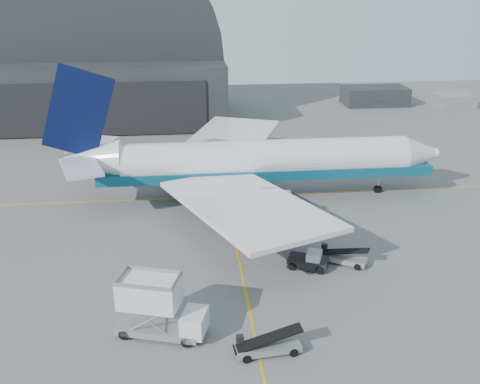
{
  "coord_description": "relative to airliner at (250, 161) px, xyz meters",
  "views": [
    {
      "loc": [
        -4.84,
        -44.73,
        26.42
      ],
      "look_at": [
        0.86,
        10.1,
        4.5
      ],
      "focal_mm": 40.0,
      "sensor_mm": 36.0,
      "label": 1
    }
  ],
  "objects": [
    {
      "name": "hangar",
      "position": [
        -25.11,
        45.65,
        4.59
      ],
      "size": [
        50.0,
        28.3,
        28.0
      ],
      "color": "black",
      "rests_on": "ground"
    },
    {
      "name": "belt_loader_a",
      "position": [
        -2.48,
        -31.12,
        -4.33
      ],
      "size": [
        5.38,
        2.3,
        2.02
      ],
      "rotation": [
        0.0,
        0.0,
        0.1
      ],
      "color": "gray",
      "rests_on": "ground"
    },
    {
      "name": "traffic_cone",
      "position": [
        -2.54,
        -15.19,
        -4.74
      ],
      "size": [
        0.32,
        0.32,
        0.46
      ],
      "color": "#F63507",
      "rests_on": "ground"
    },
    {
      "name": "distant_bldg_a",
      "position": [
        34.89,
        52.71,
        -4.96
      ],
      "size": [
        14.0,
        8.0,
        4.0
      ],
      "primitive_type": "cube",
      "color": "black",
      "rests_on": "ground"
    },
    {
      "name": "ground",
      "position": [
        -3.11,
        -19.29,
        -4.96
      ],
      "size": [
        200.0,
        200.0,
        0.0
      ],
      "primitive_type": "plane",
      "color": "#565659",
      "rests_on": "ground"
    },
    {
      "name": "taxi_lines",
      "position": [
        -3.11,
        -6.63,
        -4.95
      ],
      "size": [
        80.0,
        42.12,
        0.02
      ],
      "color": "#C89212",
      "rests_on": "ground"
    },
    {
      "name": "distant_bldg_b",
      "position": [
        51.89,
        48.71,
        -4.96
      ],
      "size": [
        8.0,
        6.0,
        2.8
      ],
      "primitive_type": "cube",
      "color": "gray",
      "rests_on": "ground"
    },
    {
      "name": "catering_truck",
      "position": [
        -10.7,
        -27.93,
        -2.48
      ],
      "size": [
        7.56,
        4.55,
        4.89
      ],
      "rotation": [
        0.0,
        0.0,
        -0.29
      ],
      "color": "gray",
      "rests_on": "ground"
    },
    {
      "name": "pushback_tug",
      "position": [
        3.61,
        -18.64,
        -4.29
      ],
      "size": [
        4.37,
        3.46,
        1.78
      ],
      "rotation": [
        0.0,
        0.0,
        -0.39
      ],
      "color": "black",
      "rests_on": "ground"
    },
    {
      "name": "belt_loader_b",
      "position": [
        7.04,
        -18.06,
        -4.34
      ],
      "size": [
        5.06,
        3.89,
        1.99
      ],
      "rotation": [
        0.0,
        0.0,
        -0.53
      ],
      "color": "gray",
      "rests_on": "ground"
    },
    {
      "name": "airliner",
      "position": [
        0.0,
        0.0,
        0.0
      ],
      "size": [
        50.48,
        48.95,
        17.71
      ],
      "color": "white",
      "rests_on": "ground"
    }
  ]
}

